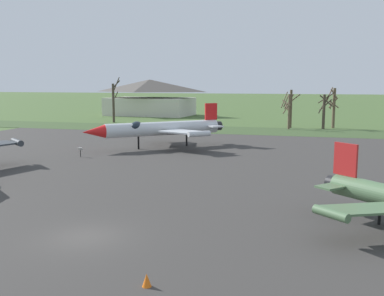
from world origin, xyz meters
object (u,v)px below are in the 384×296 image
(jet_fighter_front_left, at_px, (159,128))
(visitor_building, at_px, (150,98))
(info_placard_front_left, at_px, (80,151))
(traffic_cone, at_px, (147,281))

(jet_fighter_front_left, relative_size, visitor_building, 0.68)
(info_placard_front_left, bearing_deg, jet_fighter_front_left, 55.48)
(info_placard_front_left, xyz_separation_m, traffic_cone, (18.14, -27.25, -0.42))
(jet_fighter_front_left, relative_size, info_placard_front_left, 13.52)
(info_placard_front_left, distance_m, visitor_building, 62.67)
(traffic_cone, bearing_deg, jet_fighter_front_left, 108.69)
(info_placard_front_left, bearing_deg, visitor_building, 103.69)
(info_placard_front_left, height_order, visitor_building, visitor_building)
(jet_fighter_front_left, bearing_deg, visitor_building, 111.75)
(jet_fighter_front_left, distance_m, traffic_cone, 38.00)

